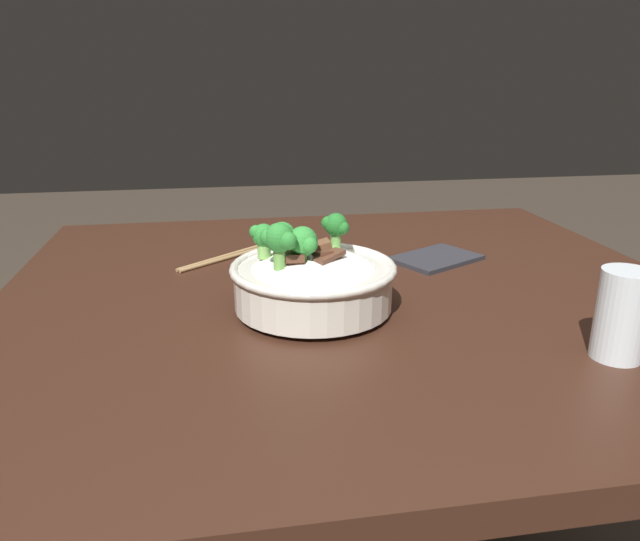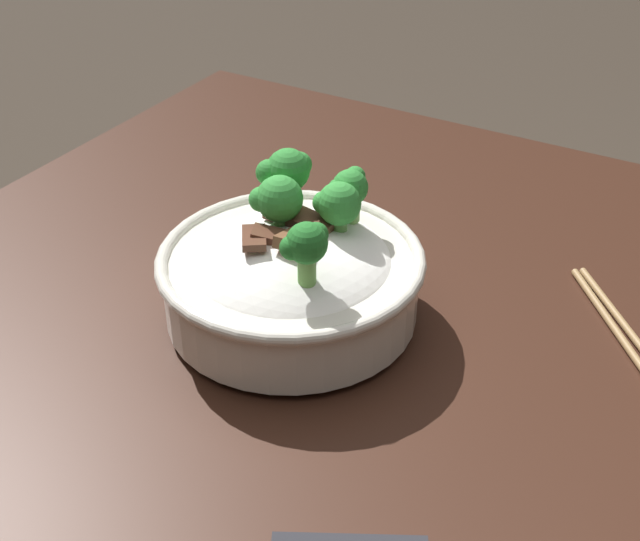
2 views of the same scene
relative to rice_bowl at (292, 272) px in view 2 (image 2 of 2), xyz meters
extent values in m
cube|color=#381E14|center=(-0.08, -0.08, -0.07)|extent=(1.12, 1.02, 0.04)
cube|color=#381E14|center=(0.40, 0.35, -0.45)|extent=(0.08, 0.08, 0.72)
cylinder|color=silver|center=(0.00, 0.00, -0.05)|extent=(0.10, 0.10, 0.01)
cylinder|color=silver|center=(0.00, 0.00, -0.01)|extent=(0.23, 0.23, 0.06)
torus|color=silver|center=(0.00, 0.00, 0.02)|extent=(0.24, 0.24, 0.01)
ellipsoid|color=white|center=(0.00, 0.00, 0.00)|extent=(0.19, 0.19, 0.07)
cube|color=#563323|center=(-0.02, 0.03, 0.04)|extent=(0.05, 0.04, 0.01)
cube|color=#563323|center=(0.03, 0.01, 0.04)|extent=(0.03, 0.07, 0.02)
cube|color=brown|center=(0.00, -0.01, 0.04)|extent=(0.06, 0.03, 0.02)
cube|color=#563323|center=(-0.01, 0.00, 0.04)|extent=(0.04, 0.07, 0.02)
cylinder|color=#6BA84C|center=(0.05, 0.03, 0.04)|extent=(0.02, 0.02, 0.03)
sphere|color=#2D8433|center=(0.05, 0.03, 0.07)|extent=(0.04, 0.04, 0.04)
sphere|color=#2D8433|center=(0.06, 0.03, 0.07)|extent=(0.02, 0.02, 0.02)
sphere|color=#2D8433|center=(0.04, 0.05, 0.07)|extent=(0.02, 0.02, 0.02)
cylinder|color=#5B9947|center=(0.04, -0.03, 0.04)|extent=(0.02, 0.02, 0.02)
sphere|color=green|center=(0.04, -0.03, 0.06)|extent=(0.04, 0.04, 0.04)
sphere|color=green|center=(0.05, -0.03, 0.06)|extent=(0.02, 0.02, 0.02)
sphere|color=green|center=(0.03, -0.01, 0.06)|extent=(0.02, 0.02, 0.02)
cylinder|color=#7AB256|center=(0.07, -0.02, 0.04)|extent=(0.02, 0.02, 0.02)
sphere|color=#2D8433|center=(0.07, -0.02, 0.06)|extent=(0.03, 0.03, 0.03)
sphere|color=#2D8433|center=(0.08, -0.02, 0.07)|extent=(0.02, 0.02, 0.02)
sphere|color=#2D8433|center=(0.06, -0.01, 0.06)|extent=(0.02, 0.02, 0.02)
cylinder|color=#5B9947|center=(0.02, 0.02, 0.04)|extent=(0.01, 0.01, 0.02)
sphere|color=green|center=(0.02, 0.02, 0.06)|extent=(0.04, 0.04, 0.04)
sphere|color=green|center=(0.03, 0.03, 0.07)|extent=(0.02, 0.02, 0.02)
sphere|color=green|center=(0.01, 0.04, 0.06)|extent=(0.02, 0.02, 0.02)
cylinder|color=#6BA84C|center=(-0.04, -0.04, 0.04)|extent=(0.02, 0.02, 0.03)
sphere|color=#237028|center=(-0.04, -0.04, 0.07)|extent=(0.03, 0.03, 0.03)
sphere|color=#237028|center=(-0.03, -0.04, 0.07)|extent=(0.02, 0.02, 0.02)
sphere|color=#237028|center=(-0.05, -0.03, 0.06)|extent=(0.02, 0.02, 0.02)
cylinder|color=#9E7A4C|center=(0.11, -0.28, -0.05)|extent=(0.19, 0.15, 0.01)
cylinder|color=#9E7A4C|center=(0.12, -0.29, -0.05)|extent=(0.19, 0.16, 0.01)
camera|label=1|loc=(0.12, 0.80, 0.28)|focal=33.29mm
camera|label=2|loc=(-0.54, -0.34, 0.43)|focal=48.05mm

